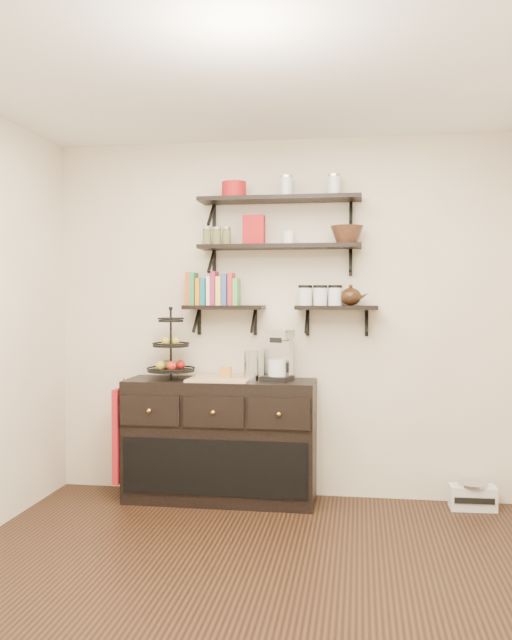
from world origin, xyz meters
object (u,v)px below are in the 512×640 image
object	(u,v)px
radio	(473,496)
fruit_stand	(171,355)
sideboard	(220,440)
coffee_maker	(278,356)

from	to	relation	value
radio	fruit_stand	bearing A→B (deg)	179.58
fruit_stand	radio	bearing A→B (deg)	1.47
sideboard	fruit_stand	size ratio (longest dim) A/B	2.71
coffee_maker	radio	xyz separation A→B (m)	(1.39, 0.03, -0.98)
radio	sideboard	bearing A→B (deg)	-180.00
sideboard	radio	bearing A→B (deg)	1.89
sideboard	coffee_maker	xyz separation A→B (m)	(0.43, 0.03, 0.63)
coffee_maker	radio	distance (m)	1.71
fruit_stand	radio	size ratio (longest dim) A/B	1.60
fruit_stand	radio	xyz separation A→B (m)	(2.19, 0.06, -0.98)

